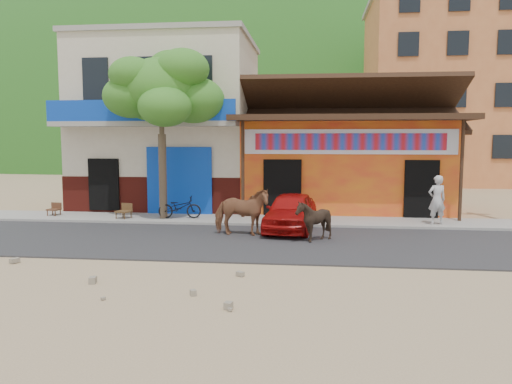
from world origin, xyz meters
The scene contains 15 objects.
ground centered at (0.00, 0.00, 0.00)m, with size 120.00×120.00×0.00m, color #9E825B.
road centered at (0.00, 2.50, 0.02)m, with size 60.00×5.00×0.04m, color #28282B.
sidewalk centered at (0.00, 6.00, 0.06)m, with size 60.00×2.00×0.12m, color gray.
dance_club centered at (2.00, 10.00, 1.80)m, with size 8.00×6.00×3.60m, color orange.
cafe_building centered at (-5.50, 10.00, 3.50)m, with size 7.00×6.00×7.00m, color beige.
apartment_front centered at (9.00, 24.00, 6.00)m, with size 9.00×9.00×12.00m, color #CC723F.
hillside centered at (0.00, 70.00, 12.00)m, with size 100.00×40.00×24.00m, color #194C14.
tree centered at (-4.60, 5.80, 3.12)m, with size 3.00×3.00×6.00m, color #2D721E, non-canonical shape.
cow_tan centered at (-1.41, 3.30, 0.76)m, with size 0.78×1.71×1.45m, color brown.
cow_dark centered at (0.76, 2.66, 0.64)m, with size 0.97×1.09×1.20m, color black.
red_car centered at (0.04, 4.37, 0.65)m, with size 1.43×3.55×1.21m, color #AC0D0C.
scooter centered at (-4.00, 5.81, 0.52)m, with size 0.53×1.52×0.80m, color black.
pedestrian centered at (4.81, 5.54, 0.94)m, with size 0.60×0.39×1.64m, color silver.
cafe_chair_left centered at (-6.00, 5.57, 0.61)m, with size 0.46×0.46×0.99m, color #492F18, non-canonical shape.
cafe_chair_right centered at (-8.85, 5.97, 0.55)m, with size 0.40×0.40×0.86m, color #492618, non-canonical shape.
Camera 1 is at (0.74, -11.42, 2.94)m, focal length 35.00 mm.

